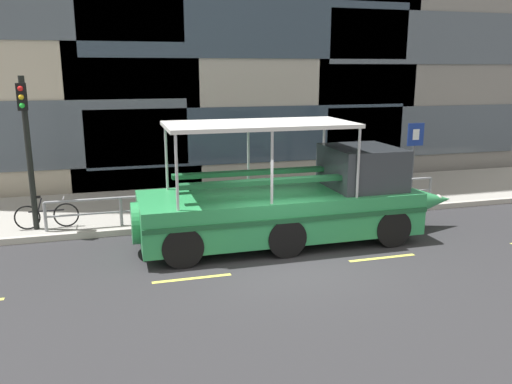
% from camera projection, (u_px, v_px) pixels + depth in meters
% --- Properties ---
extents(ground_plane, '(120.00, 120.00, 0.00)m').
position_uv_depth(ground_plane, '(285.00, 260.00, 12.75)').
color(ground_plane, '#2B2B2D').
extents(sidewalk, '(32.00, 4.80, 0.18)m').
position_uv_depth(sidewalk, '(233.00, 202.00, 17.97)').
color(sidewalk, '#99968E').
rests_on(sidewalk, ground_plane).
extents(curb_edge, '(32.00, 0.18, 0.18)m').
position_uv_depth(curb_edge, '(252.00, 221.00, 15.64)').
color(curb_edge, '#B2ADA3').
rests_on(curb_edge, ground_plane).
extents(lane_centreline, '(25.80, 0.12, 0.01)m').
position_uv_depth(lane_centreline, '(292.00, 268.00, 12.23)').
color(lane_centreline, '#DBD64C').
rests_on(lane_centreline, ground_plane).
extents(curb_guardrail, '(12.39, 0.09, 0.87)m').
position_uv_depth(curb_guardrail, '(257.00, 197.00, 15.87)').
color(curb_guardrail, gray).
rests_on(curb_guardrail, sidewalk).
extents(traffic_light_pole, '(0.24, 0.46, 4.27)m').
position_uv_depth(traffic_light_pole, '(27.00, 139.00, 13.95)').
color(traffic_light_pole, black).
rests_on(traffic_light_pole, sidewalk).
extents(parking_sign, '(0.60, 0.12, 2.68)m').
position_uv_depth(parking_sign, '(414.00, 149.00, 17.32)').
color(parking_sign, '#4C4F54').
rests_on(parking_sign, sidewalk).
extents(leaned_bicycle, '(1.74, 0.46, 0.96)m').
position_uv_depth(leaned_bicycle, '(47.00, 215.00, 14.60)').
color(leaned_bicycle, black).
rests_on(leaned_bicycle, sidewalk).
extents(duck_tour_boat, '(9.29, 2.62, 3.28)m').
position_uv_depth(duck_tour_boat, '(298.00, 202.00, 13.99)').
color(duck_tour_boat, '#2D9351').
rests_on(duck_tour_boat, ground_plane).
extents(pedestrian_near_bow, '(0.22, 0.47, 1.62)m').
position_uv_depth(pedestrian_near_bow, '(364.00, 171.00, 17.81)').
color(pedestrian_near_bow, '#1E2338').
rests_on(pedestrian_near_bow, sidewalk).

